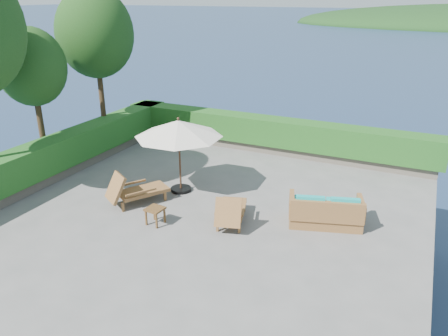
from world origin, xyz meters
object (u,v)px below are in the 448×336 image
at_px(side_table, 155,211).
at_px(wicker_loveseat, 325,213).
at_px(lounge_left, 134,190).
at_px(lounge_right, 231,210).
at_px(patio_umbrella, 179,129).

xyz_separation_m(side_table, wicker_loveseat, (4.11, 1.89, -0.02)).
height_order(lounge_left, side_table, lounge_left).
bearing_deg(lounge_left, lounge_right, 33.19).
height_order(patio_umbrella, lounge_left, patio_umbrella).
xyz_separation_m(lounge_left, wicker_loveseat, (5.35, 1.10, -0.06)).
height_order(patio_umbrella, side_table, patio_umbrella).
bearing_deg(side_table, lounge_right, 25.86).
xyz_separation_m(lounge_right, wicker_loveseat, (2.30, 1.01, -0.03)).
bearing_deg(lounge_left, side_table, -1.00).
bearing_deg(patio_umbrella, lounge_left, -119.74).
relative_size(patio_umbrella, wicker_loveseat, 1.61).
xyz_separation_m(lounge_left, lounge_right, (3.05, 0.09, -0.03)).
relative_size(patio_umbrella, side_table, 7.08).
relative_size(side_table, wicker_loveseat, 0.23).
distance_m(lounge_right, wicker_loveseat, 2.51).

